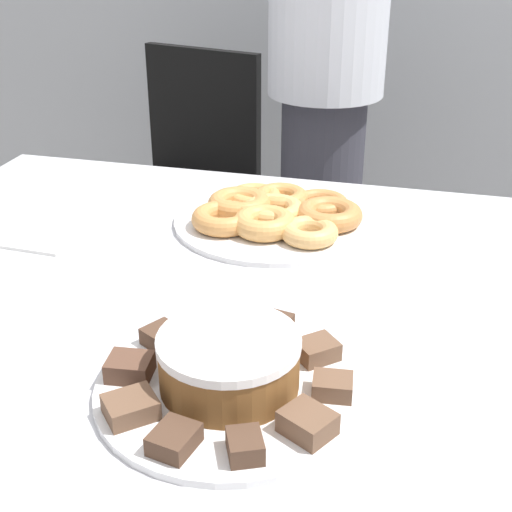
{
  "coord_description": "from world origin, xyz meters",
  "views": [
    {
      "loc": [
        0.26,
        -0.94,
        1.3
      ],
      "look_at": [
        0.01,
        0.01,
        0.81
      ],
      "focal_mm": 50.0,
      "sensor_mm": 36.0,
      "label": 1
    }
  ],
  "objects_px": {
    "person_standing": "(326,69)",
    "plate_cake": "(230,388)",
    "plate_donuts": "(273,221)",
    "napkin": "(41,240)",
    "office_chair_left": "(181,210)",
    "frosted_cake": "(229,361)"
  },
  "relations": [
    {
      "from": "frosted_cake",
      "to": "plate_cake",
      "type": "bearing_deg",
      "value": -94.76
    },
    {
      "from": "frosted_cake",
      "to": "napkin",
      "type": "xyz_separation_m",
      "value": [
        -0.46,
        0.34,
        -0.04
      ]
    },
    {
      "from": "office_chair_left",
      "to": "plate_donuts",
      "type": "bearing_deg",
      "value": -42.95
    },
    {
      "from": "plate_cake",
      "to": "napkin",
      "type": "relative_size",
      "value": 2.73
    },
    {
      "from": "plate_cake",
      "to": "plate_donuts",
      "type": "relative_size",
      "value": 0.89
    },
    {
      "from": "plate_donuts",
      "to": "frosted_cake",
      "type": "relative_size",
      "value": 2.14
    },
    {
      "from": "office_chair_left",
      "to": "plate_cake",
      "type": "height_order",
      "value": "office_chair_left"
    },
    {
      "from": "office_chair_left",
      "to": "napkin",
      "type": "distance_m",
      "value": 0.96
    },
    {
      "from": "person_standing",
      "to": "plate_donuts",
      "type": "height_order",
      "value": "person_standing"
    },
    {
      "from": "office_chair_left",
      "to": "person_standing",
      "type": "bearing_deg",
      "value": 4.7
    },
    {
      "from": "office_chair_left",
      "to": "napkin",
      "type": "height_order",
      "value": "office_chair_left"
    },
    {
      "from": "person_standing",
      "to": "plate_cake",
      "type": "bearing_deg",
      "value": -86.13
    },
    {
      "from": "office_chair_left",
      "to": "frosted_cake",
      "type": "bearing_deg",
      "value": -52.63
    },
    {
      "from": "person_standing",
      "to": "plate_cake",
      "type": "xyz_separation_m",
      "value": [
        0.08,
        -1.17,
        -0.16
      ]
    },
    {
      "from": "plate_donuts",
      "to": "plate_cake",
      "type": "bearing_deg",
      "value": -82.7
    },
    {
      "from": "office_chair_left",
      "to": "plate_cake",
      "type": "xyz_separation_m",
      "value": [
        0.53,
        -1.24,
        0.32
      ]
    },
    {
      "from": "frosted_cake",
      "to": "person_standing",
      "type": "bearing_deg",
      "value": 93.87
    },
    {
      "from": "person_standing",
      "to": "plate_cake",
      "type": "distance_m",
      "value": 1.18
    },
    {
      "from": "plate_cake",
      "to": "plate_donuts",
      "type": "distance_m",
      "value": 0.53
    },
    {
      "from": "plate_donuts",
      "to": "napkin",
      "type": "height_order",
      "value": "plate_donuts"
    },
    {
      "from": "person_standing",
      "to": "napkin",
      "type": "height_order",
      "value": "person_standing"
    },
    {
      "from": "person_standing",
      "to": "office_chair_left",
      "type": "height_order",
      "value": "person_standing"
    }
  ]
}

